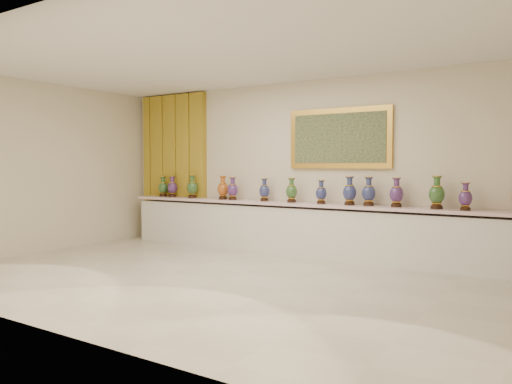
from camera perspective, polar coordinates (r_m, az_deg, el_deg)
ground at (r=6.77m, az=-4.03°, el=-10.04°), size 8.00×8.00×0.00m
room at (r=10.03m, az=-6.85°, el=3.27°), size 8.00×8.00×8.00m
counter at (r=8.59m, az=5.12°, el=-4.31°), size 7.28×0.48×0.90m
vase_0 at (r=10.40m, az=-10.57°, el=0.52°), size 0.23×0.23×0.42m
vase_1 at (r=10.25m, az=-9.53°, el=0.52°), size 0.22×0.22×0.43m
vase_2 at (r=9.85m, az=-7.29°, el=0.51°), size 0.24×0.24×0.46m
vase_3 at (r=9.36m, az=-3.80°, el=0.36°), size 0.24×0.24×0.44m
vase_4 at (r=9.22m, az=-2.69°, el=0.28°), size 0.21×0.21×0.42m
vase_5 at (r=8.91m, az=0.97°, el=0.14°), size 0.25×0.25×0.41m
vase_6 at (r=8.59m, az=4.09°, el=0.07°), size 0.21×0.21×0.42m
vase_7 at (r=8.33m, az=7.46°, el=-0.12°), size 0.23×0.23×0.40m
vase_8 at (r=8.11m, az=10.65°, el=-0.02°), size 0.26×0.26×0.46m
vase_9 at (r=8.04m, az=12.76°, el=-0.08°), size 0.26×0.26×0.46m
vase_10 at (r=7.91m, az=15.76°, el=-0.19°), size 0.26×0.26×0.45m
vase_11 at (r=7.72m, az=19.96°, el=-0.22°), size 0.29×0.29×0.49m
vase_12 at (r=7.62m, az=22.82°, el=-0.61°), size 0.23×0.23×0.40m
label_card at (r=9.83m, az=-8.08°, el=-0.68°), size 0.10×0.06×0.00m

